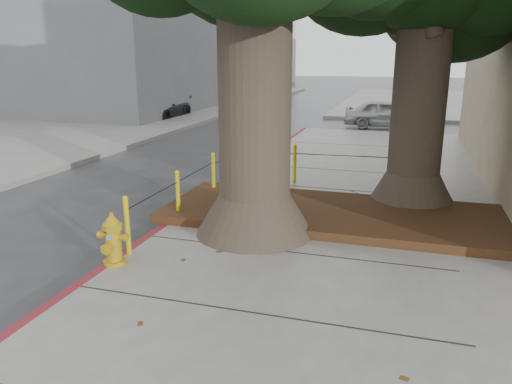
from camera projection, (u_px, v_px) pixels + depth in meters
ground at (214, 318)px, 6.21m from camera, size 140.00×140.00×0.00m
sidewalk_far at (472, 103)px, 32.17m from camera, size 16.00×20.00×0.15m
curb_red at (162, 230)px, 9.05m from camera, size 0.14×26.00×0.16m
planter_bed at (333, 214)px, 9.49m from camera, size 6.40×2.60×0.16m
building_far_grey at (111, 4)px, 29.09m from camera, size 12.00×16.00×12.00m
building_far_white at (219, 9)px, 50.45m from camera, size 12.00×18.00×15.00m
bollard_ring at (252, 179)px, 10.31m from camera, size 3.79×5.39×0.95m
fire_hydrant at (113, 239)px, 7.33m from camera, size 0.42×0.37×0.80m
car_silver at (387, 114)px, 21.90m from camera, size 3.72×1.66×1.24m
car_dark at (165, 108)px, 25.09m from camera, size 1.58×3.76×1.08m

